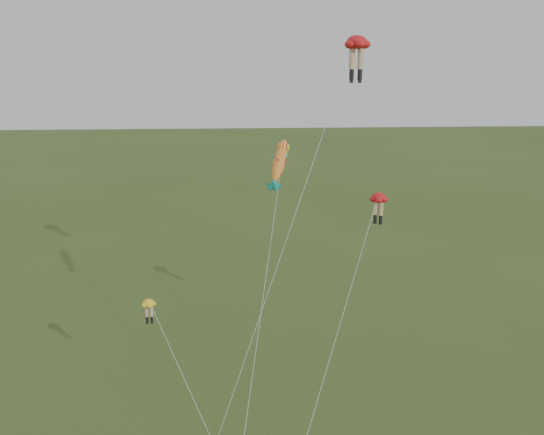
{
  "coord_description": "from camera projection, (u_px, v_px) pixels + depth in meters",
  "views": [
    {
      "loc": [
        -0.93,
        -32.16,
        23.01
      ],
      "look_at": [
        1.36,
        6.0,
        12.33
      ],
      "focal_mm": 40.0,
      "sensor_mm": 36.0,
      "label": 1
    }
  ],
  "objects": [
    {
      "name": "legs_kite_yellow",
      "position": [
        152.0,
        311.0,
        38.67
      ],
      "size": [
        5.82,
        9.02,
        7.51
      ],
      "rotation": [
        0.0,
        0.0,
        0.05
      ],
      "color": "yellow",
      "rests_on": "ground"
    },
    {
      "name": "fish_kite",
      "position": [
        280.0,
        162.0,
        39.84
      ],
      "size": [
        3.88,
        10.42,
        17.42
      ],
      "rotation": [
        0.82,
        0.0,
        -0.37
      ],
      "color": "yellow",
      "rests_on": "ground"
    },
    {
      "name": "legs_kite_red_mid",
      "position": [
        377.0,
        204.0,
        41.71
      ],
      "size": [
        7.73,
        12.47,
        13.43
      ],
      "rotation": [
        0.0,
        0.0,
        -0.57
      ],
      "color": "red",
      "rests_on": "ground"
    },
    {
      "name": "legs_kite_red_high",
      "position": [
        355.0,
        50.0,
        38.58
      ],
      "size": [
        10.32,
        9.03,
        23.85
      ],
      "rotation": [
        0.0,
        0.0,
        -0.15
      ],
      "color": "red",
      "rests_on": "ground"
    }
  ]
}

